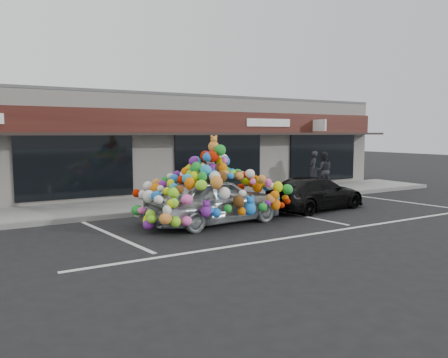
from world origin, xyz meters
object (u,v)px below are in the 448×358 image
pedestrian_b (323,170)px  toy_car (215,194)px  pedestrian_a (313,169)px  black_sedan (315,193)px

pedestrian_b → toy_car: bearing=57.4°
toy_car → pedestrian_a: (7.51, 4.15, 0.13)m
toy_car → pedestrian_b: toy_car is taller
black_sedan → pedestrian_b: (3.44, 3.30, 0.41)m
black_sedan → pedestrian_b: 4.79m
toy_car → black_sedan: 4.23m
pedestrian_a → pedestrian_b: (0.14, -0.55, -0.02)m
black_sedan → toy_car: bearing=86.6°
black_sedan → pedestrian_b: pedestrian_b is taller
toy_car → pedestrian_b: size_ratio=2.73×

